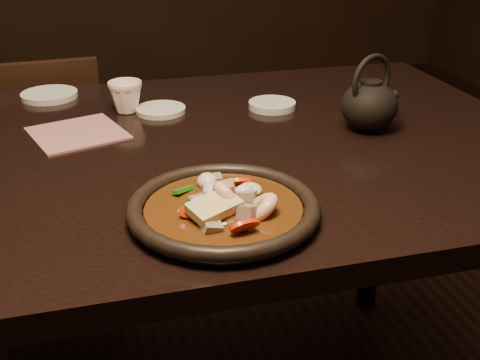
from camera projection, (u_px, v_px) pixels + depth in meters
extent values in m
cube|color=black|center=(130.00, 160.00, 1.10)|extent=(1.60, 0.90, 0.04)
cylinder|color=black|center=(376.00, 204.00, 1.76)|extent=(0.06, 0.06, 0.71)
cube|color=black|center=(43.00, 186.00, 1.79)|extent=(0.40, 0.40, 0.04)
cylinder|color=black|center=(97.00, 215.00, 2.05)|extent=(0.03, 0.03, 0.37)
cylinder|color=black|center=(108.00, 262.00, 1.79)|extent=(0.03, 0.03, 0.37)
cylinder|color=black|center=(2.00, 228.00, 1.97)|extent=(0.03, 0.03, 0.37)
cube|color=black|center=(33.00, 139.00, 1.55)|extent=(0.36, 0.05, 0.40)
cylinder|color=black|center=(224.00, 214.00, 0.86)|extent=(0.25, 0.25, 0.01)
torus|color=black|center=(224.00, 207.00, 0.86)|extent=(0.28, 0.28, 0.02)
cylinder|color=#3D1F0B|center=(224.00, 210.00, 0.86)|extent=(0.23, 0.23, 0.01)
ellipsoid|color=#3D1F0B|center=(224.00, 210.00, 0.86)|extent=(0.13, 0.12, 0.04)
torus|color=#FFBFA1|center=(258.00, 210.00, 0.84)|extent=(0.07, 0.07, 0.05)
torus|color=#FFBFA1|center=(227.00, 201.00, 0.85)|extent=(0.05, 0.06, 0.06)
cube|color=gray|center=(222.00, 208.00, 0.84)|extent=(0.03, 0.03, 0.03)
cube|color=gray|center=(227.00, 190.00, 0.88)|extent=(0.03, 0.03, 0.03)
cube|color=gray|center=(200.00, 203.00, 0.86)|extent=(0.03, 0.04, 0.03)
cube|color=gray|center=(247.00, 199.00, 0.86)|extent=(0.03, 0.04, 0.03)
cube|color=gray|center=(248.00, 213.00, 0.82)|extent=(0.04, 0.04, 0.03)
cube|color=gray|center=(211.00, 228.00, 0.80)|extent=(0.03, 0.03, 0.03)
cube|color=gray|center=(214.00, 182.00, 0.93)|extent=(0.03, 0.03, 0.02)
cylinder|color=red|center=(239.00, 182.00, 0.92)|extent=(0.05, 0.04, 0.04)
cylinder|color=red|center=(223.00, 199.00, 0.85)|extent=(0.06, 0.06, 0.03)
cylinder|color=red|center=(245.00, 226.00, 0.79)|extent=(0.05, 0.04, 0.04)
cylinder|color=red|center=(195.00, 210.00, 0.83)|extent=(0.04, 0.03, 0.04)
cylinder|color=red|center=(221.00, 200.00, 0.85)|extent=(0.04, 0.05, 0.03)
cube|color=#267215|center=(184.00, 190.00, 0.90)|extent=(0.04, 0.03, 0.02)
cube|color=#267215|center=(215.00, 201.00, 0.85)|extent=(0.04, 0.04, 0.01)
cube|color=#267215|center=(198.00, 206.00, 0.84)|extent=(0.04, 0.02, 0.02)
cube|color=#267215|center=(209.00, 217.00, 0.81)|extent=(0.03, 0.04, 0.02)
cube|color=#267215|center=(232.00, 200.00, 0.87)|extent=(0.02, 0.04, 0.02)
cube|color=#267215|center=(248.00, 209.00, 0.83)|extent=(0.04, 0.03, 0.02)
cube|color=#267215|center=(202.00, 200.00, 0.86)|extent=(0.04, 0.02, 0.01)
ellipsoid|color=beige|center=(208.00, 182.00, 0.92)|extent=(0.03, 0.04, 0.03)
ellipsoid|color=beige|center=(201.00, 204.00, 0.85)|extent=(0.03, 0.04, 0.02)
ellipsoid|color=beige|center=(192.00, 211.00, 0.85)|extent=(0.04, 0.02, 0.02)
ellipsoid|color=beige|center=(213.00, 191.00, 0.88)|extent=(0.03, 0.04, 0.02)
ellipsoid|color=beige|center=(250.00, 189.00, 0.89)|extent=(0.03, 0.04, 0.02)
ellipsoid|color=beige|center=(245.00, 191.00, 0.88)|extent=(0.03, 0.02, 0.02)
cube|color=#D2C57D|center=(214.00, 207.00, 0.82)|extent=(0.08, 0.07, 0.03)
cylinder|color=silver|center=(272.00, 105.00, 1.31)|extent=(0.10, 0.10, 0.01)
cylinder|color=silver|center=(49.00, 95.00, 1.38)|extent=(0.13, 0.13, 0.01)
cylinder|color=silver|center=(161.00, 110.00, 1.29)|extent=(0.11, 0.11, 0.01)
imported|color=#F0E2CF|center=(126.00, 96.00, 1.27)|extent=(0.09, 0.08, 0.07)
cube|color=#965C5F|center=(78.00, 133.00, 1.17)|extent=(0.21, 0.21, 0.00)
ellipsoid|color=black|center=(369.00, 106.00, 1.17)|extent=(0.11, 0.11, 0.09)
cylinder|color=black|center=(371.00, 85.00, 1.15)|extent=(0.04, 0.04, 0.02)
cylinder|color=black|center=(388.00, 100.00, 1.20)|extent=(0.05, 0.04, 0.04)
torus|color=black|center=(372.00, 80.00, 1.15)|extent=(0.10, 0.05, 0.10)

